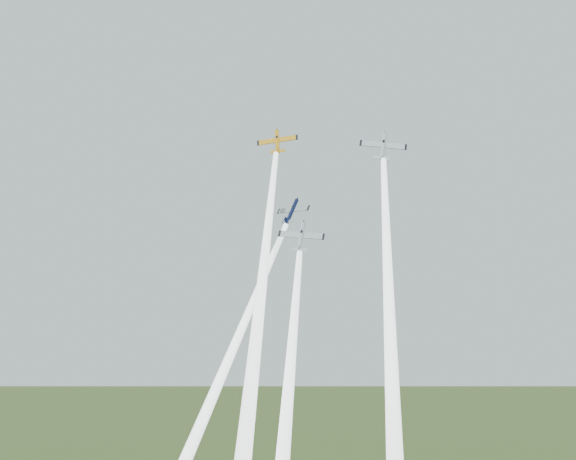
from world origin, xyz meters
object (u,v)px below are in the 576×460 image
(plane_yellow, at_px, (277,141))
(plane_navy, at_px, (292,211))
(plane_silver_low, at_px, (301,237))
(plane_silver_right, at_px, (383,146))

(plane_yellow, distance_m, plane_navy, 13.26)
(plane_navy, bearing_deg, plane_yellow, -162.31)
(plane_silver_low, bearing_deg, plane_navy, 104.59)
(plane_navy, xyz_separation_m, plane_silver_right, (17.37, 0.53, 9.61))
(plane_silver_right, relative_size, plane_silver_low, 1.06)
(plane_navy, distance_m, plane_silver_right, 19.86)
(plane_silver_right, bearing_deg, plane_silver_low, -161.16)
(plane_navy, bearing_deg, plane_silver_low, -46.69)
(plane_navy, relative_size, plane_silver_right, 0.86)
(plane_navy, height_order, plane_silver_right, plane_silver_right)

